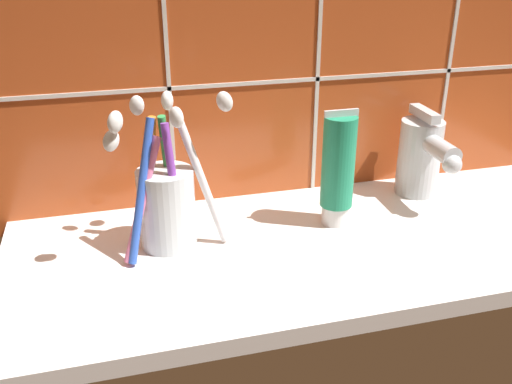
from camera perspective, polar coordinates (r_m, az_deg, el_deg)
sink_counter at (r=68.94cm, az=8.25°, el=-5.22°), size 77.10×29.81×2.00cm
tile_wall_backsplash at (r=75.01cm, az=4.70°, el=15.38°), size 87.10×1.72×46.17cm
toothbrush_cup at (r=64.44cm, az=-9.00°, el=-0.74°), size 14.51×9.56×18.18cm
toothpaste_tube at (r=68.79cm, az=8.20°, el=2.30°), size 4.15×3.96×14.49cm
sink_faucet at (r=79.60cm, az=16.30°, el=3.54°), size 5.71×12.04×11.88cm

